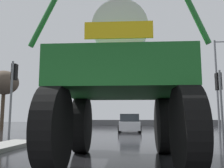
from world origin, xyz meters
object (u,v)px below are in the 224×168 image
object	(u,v)px
streetlight_far_right	(219,80)
traffic_signal_near_right	(219,90)
oversize_sprayer	(121,85)
streetlight_far_left	(59,91)
traffic_signal_near_left	(13,83)
bare_tree_left	(4,83)
sedan_ahead	(130,123)

from	to	relation	value
streetlight_far_right	traffic_signal_near_right	bearing A→B (deg)	-109.20
oversize_sprayer	streetlight_far_right	xyz separation A→B (m)	(8.15, 15.71, 2.52)
streetlight_far_left	streetlight_far_right	bearing A→B (deg)	-18.33
oversize_sprayer	traffic_signal_near_left	distance (m)	7.93
oversize_sprayer	streetlight_far_right	bearing A→B (deg)	-28.36
traffic_signal_near_left	streetlight_far_right	xyz separation A→B (m)	(13.95, 10.38, 1.63)
bare_tree_left	streetlight_far_right	bearing A→B (deg)	-1.60
traffic_signal_near_right	streetlight_far_right	distance (m)	11.18
traffic_signal_near_left	sedan_ahead	bearing A→B (deg)	57.82
bare_tree_left	sedan_ahead	bearing A→B (deg)	-7.11
sedan_ahead	bare_tree_left	distance (m)	12.98
traffic_signal_near_left	traffic_signal_near_right	size ratio (longest dim) A/B	1.18
oversize_sprayer	traffic_signal_near_left	bearing A→B (deg)	46.44
traffic_signal_near_left	bare_tree_left	xyz separation A→B (m)	(-6.38, 10.95, 1.60)
streetlight_far_right	bare_tree_left	bearing A→B (deg)	178.40
streetlight_far_right	bare_tree_left	xyz separation A→B (m)	(-20.32, 0.57, -0.03)
streetlight_far_left	streetlight_far_right	xyz separation A→B (m)	(16.26, -5.39, 0.30)
oversize_sprayer	streetlight_far_left	bearing A→B (deg)	20.09
sedan_ahead	traffic_signal_near_right	bearing A→B (deg)	-155.40
sedan_ahead	oversize_sprayer	bearing A→B (deg)	178.98
sedan_ahead	streetlight_far_right	distance (m)	8.97
sedan_ahead	bare_tree_left	size ratio (longest dim) A/B	0.71
streetlight_far_left	oversize_sprayer	bearing A→B (deg)	-68.97
streetlight_far_right	traffic_signal_near_left	bearing A→B (deg)	-143.33
traffic_signal_near_left	traffic_signal_near_right	bearing A→B (deg)	0.05
traffic_signal_near_left	streetlight_far_right	world-z (taller)	streetlight_far_right
oversize_sprayer	sedan_ahead	distance (m)	14.81
streetlight_far_right	streetlight_far_left	bearing A→B (deg)	161.67
oversize_sprayer	sedan_ahead	xyz separation A→B (m)	(0.13, 14.75, -1.37)
oversize_sprayer	traffic_signal_near_right	xyz separation A→B (m)	(4.54, 5.34, 0.43)
oversize_sprayer	bare_tree_left	size ratio (longest dim) A/B	0.90
traffic_signal_near_left	streetlight_far_left	xyz separation A→B (m)	(-2.32, 15.77, 1.33)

